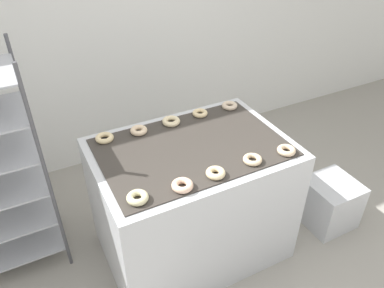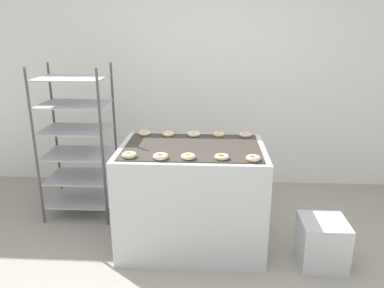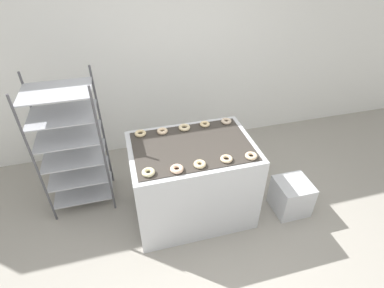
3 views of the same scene
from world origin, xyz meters
TOP-DOWN VIEW (x-y plane):
  - wall_back at (0.00, 2.12)m, footprint 8.00×0.05m
  - fryer_machine at (0.00, 0.68)m, footprint 1.24×0.87m
  - glaze_bin at (1.09, 0.41)m, footprint 0.37×0.37m
  - donut_near_leftmost at (-0.47, 0.38)m, footprint 0.12×0.12m
  - donut_near_left at (-0.22, 0.36)m, footprint 0.12×0.12m
  - donut_near_center at (-0.01, 0.37)m, footprint 0.11×0.11m
  - donut_near_right at (0.25, 0.38)m, footprint 0.11×0.11m
  - donut_near_rightmost at (0.48, 0.36)m, footprint 0.11×0.11m
  - donut_far_leftmost at (-0.46, 1.01)m, footprint 0.12×0.12m
  - donut_far_left at (-0.24, 0.99)m, footprint 0.11×0.11m
  - donut_far_center at (0.00, 1.00)m, footprint 0.12×0.12m
  - donut_far_right at (0.23, 1.01)m, footprint 0.11×0.11m
  - donut_far_rightmost at (0.47, 1.00)m, footprint 0.11×0.11m

SIDE VIEW (x-z plane):
  - glaze_bin at x=1.09m, z-range 0.00..0.39m
  - fryer_machine at x=0.00m, z-range 0.00..0.92m
  - donut_far_right at x=0.23m, z-range 0.92..0.95m
  - donut_near_right at x=0.25m, z-range 0.92..0.95m
  - donut_far_leftmost at x=-0.46m, z-range 0.92..0.96m
  - donut_near_rightmost at x=0.48m, z-range 0.92..0.96m
  - donut_far_rightmost at x=0.47m, z-range 0.92..0.96m
  - donut_far_left at x=-0.24m, z-range 0.92..0.96m
  - donut_far_center at x=0.00m, z-range 0.92..0.96m
  - donut_near_center at x=-0.01m, z-range 0.92..0.96m
  - donut_near_leftmost at x=-0.47m, z-range 0.92..0.96m
  - donut_near_left at x=-0.22m, z-range 0.92..0.96m
  - wall_back at x=0.00m, z-range 0.00..2.80m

